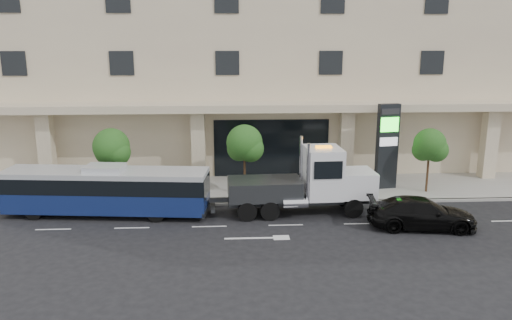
{
  "coord_description": "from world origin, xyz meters",
  "views": [
    {
      "loc": [
        -2.82,
        -26.08,
        9.4
      ],
      "look_at": [
        -1.38,
        2.0,
        2.71
      ],
      "focal_mm": 35.0,
      "sensor_mm": 36.0,
      "label": 1
    }
  ],
  "objects": [
    {
      "name": "tow_truck",
      "position": [
        1.44,
        0.39,
        1.73
      ],
      "size": [
        9.26,
        2.61,
        4.21
      ],
      "rotation": [
        0.0,
        0.0,
        0.04
      ],
      "color": "#2D3033",
      "rests_on": "ground"
    },
    {
      "name": "curb",
      "position": [
        0.0,
        2.0,
        0.07
      ],
      "size": [
        120.0,
        0.3,
        0.15
      ],
      "primitive_type": "cube",
      "color": "gray",
      "rests_on": "ground"
    },
    {
      "name": "convention_center",
      "position": [
        -0.0,
        15.42,
        9.97
      ],
      "size": [
        60.0,
        17.6,
        20.0
      ],
      "color": "#C0AC90",
      "rests_on": "ground"
    },
    {
      "name": "tree_left",
      "position": [
        -9.97,
        3.59,
        3.11
      ],
      "size": [
        2.27,
        2.2,
        4.22
      ],
      "color": "#422B19",
      "rests_on": "sidewalk"
    },
    {
      "name": "tree_mid",
      "position": [
        -1.97,
        3.59,
        3.26
      ],
      "size": [
        2.28,
        2.2,
        4.38
      ],
      "color": "#422B19",
      "rests_on": "sidewalk"
    },
    {
      "name": "city_bus",
      "position": [
        -9.73,
        0.63,
        1.44
      ],
      "size": [
        11.39,
        3.49,
        2.84
      ],
      "rotation": [
        0.0,
        0.0,
        -0.1
      ],
      "color": "black",
      "rests_on": "ground"
    },
    {
      "name": "ground",
      "position": [
        0.0,
        0.0,
        0.0
      ],
      "size": [
        120.0,
        120.0,
        0.0
      ],
      "primitive_type": "plane",
      "color": "black",
      "rests_on": "ground"
    },
    {
      "name": "black_sedan",
      "position": [
        6.95,
        -2.22,
        0.79
      ],
      "size": [
        5.7,
        2.9,
        1.58
      ],
      "primitive_type": "imported",
      "rotation": [
        0.0,
        0.0,
        1.44
      ],
      "color": "black",
      "rests_on": "ground"
    },
    {
      "name": "signage_pylon",
      "position": [
        7.13,
        4.55,
        2.93
      ],
      "size": [
        1.42,
        0.71,
        5.46
      ],
      "rotation": [
        0.0,
        0.0,
        0.16
      ],
      "color": "black",
      "rests_on": "sidewalk"
    },
    {
      "name": "sidewalk",
      "position": [
        0.0,
        5.0,
        0.07
      ],
      "size": [
        120.0,
        6.0,
        0.15
      ],
      "primitive_type": "cube",
      "color": "gray",
      "rests_on": "ground"
    },
    {
      "name": "tree_right",
      "position": [
        9.53,
        3.59,
        3.04
      ],
      "size": [
        2.1,
        2.0,
        4.04
      ],
      "color": "#422B19",
      "rests_on": "sidewalk"
    }
  ]
}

